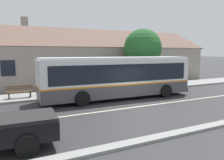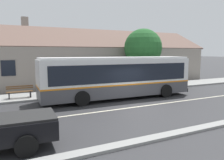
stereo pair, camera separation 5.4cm
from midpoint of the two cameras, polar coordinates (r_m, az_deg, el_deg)
ground_plane at (r=14.19m, az=7.24°, el=-6.91°), size 300.00×300.00×0.00m
sidewalk_far at (r=19.34m, az=-2.65°, el=-2.83°), size 60.00×3.00×0.15m
curb_near at (r=10.71m, az=21.74°, el=-11.76°), size 60.00×0.50×0.12m
lane_divider_stripe at (r=14.19m, az=7.24°, el=-6.89°), size 60.00×0.16×0.01m
community_building at (r=26.67m, az=-5.45°, el=4.29°), size 26.84×9.84×7.24m
transit_bus at (r=16.34m, az=1.62°, el=0.98°), size 11.59×3.01×3.11m
bench_by_building at (r=17.24m, az=-22.85°, el=-2.95°), size 1.81×0.51×0.94m
bench_down_street at (r=18.19m, az=-8.47°, el=-1.95°), size 1.74×0.51×0.94m
street_tree_primary at (r=22.36m, az=8.46°, el=7.98°), size 3.77×3.77×5.80m
bus_stop_sign at (r=21.56m, az=13.69°, el=2.21°), size 0.36×0.07×2.40m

